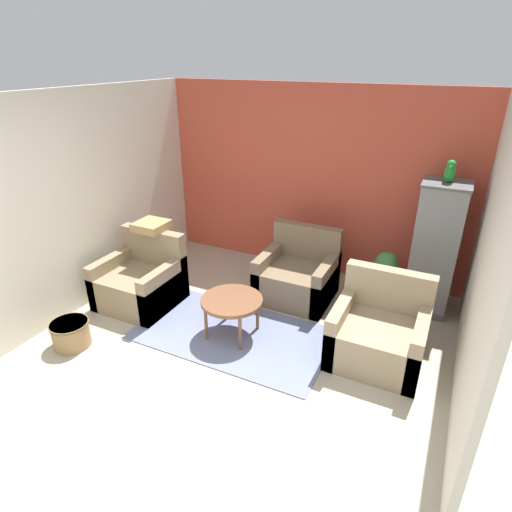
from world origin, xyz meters
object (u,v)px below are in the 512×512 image
object	(u,v)px
armchair_right	(379,334)
armchair_middle	(298,276)
coffee_table	(232,303)
parrot	(450,172)
birdcage	(435,249)
armchair_left	(141,282)
wicker_basket	(71,333)
potted_plant	(385,274)

from	to	relation	value
armchair_right	armchair_middle	bearing A→B (deg)	145.85
coffee_table	parrot	world-z (taller)	parrot
coffee_table	parrot	xyz separation A→B (m)	(1.81, 1.49, 1.26)
birdcage	coffee_table	bearing A→B (deg)	-140.66
armchair_left	armchair_middle	size ratio (longest dim) A/B	1.00
coffee_table	wicker_basket	distance (m)	1.70
birdcage	potted_plant	world-z (taller)	birdcage
armchair_left	parrot	world-z (taller)	parrot
parrot	wicker_basket	size ratio (longest dim) A/B	0.61
coffee_table	armchair_right	xyz separation A→B (m)	(1.49, 0.30, -0.13)
potted_plant	wicker_basket	world-z (taller)	potted_plant
coffee_table	armchair_middle	world-z (taller)	armchair_middle
coffee_table	parrot	size ratio (longest dim) A/B	2.71
armchair_right	parrot	size ratio (longest dim) A/B	3.61
armchair_right	birdcage	bearing A→B (deg)	74.63
armchair_left	armchair_right	distance (m)	2.81
armchair_right	parrot	xyz separation A→B (m)	(0.33, 1.19, 1.39)
armchair_middle	coffee_table	bearing A→B (deg)	-107.24
wicker_basket	coffee_table	bearing A→B (deg)	32.49
wicker_basket	armchair_right	bearing A→B (deg)	22.48
armchair_left	potted_plant	world-z (taller)	armchair_left
birdcage	parrot	size ratio (longest dim) A/B	6.42
wicker_basket	armchair_left	bearing A→B (deg)	84.10
armchair_right	potted_plant	xyz separation A→B (m)	(-0.17, 1.16, 0.08)
coffee_table	parrot	distance (m)	2.66
armchair_left	birdcage	bearing A→B (deg)	23.77
armchair_left	armchair_middle	distance (m)	1.91
armchair_left	armchair_middle	world-z (taller)	same
armchair_right	potted_plant	world-z (taller)	armchair_right
coffee_table	birdcage	xyz separation A→B (m)	(1.81, 1.48, 0.37)
armchair_left	coffee_table	bearing A→B (deg)	-4.70
parrot	potted_plant	world-z (taller)	parrot
armchair_right	wicker_basket	world-z (taller)	armchair_right
potted_plant	coffee_table	bearing A→B (deg)	-132.08
birdcage	potted_plant	size ratio (longest dim) A/B	2.40
armchair_left	birdcage	xyz separation A→B (m)	(3.13, 1.38, 0.50)
armchair_left	birdcage	distance (m)	3.45
parrot	wicker_basket	bearing A→B (deg)	-143.50
armchair_middle	potted_plant	world-z (taller)	armchair_middle
birdcage	wicker_basket	size ratio (longest dim) A/B	3.95
armchair_middle	birdcage	world-z (taller)	birdcage
armchair_right	potted_plant	distance (m)	1.17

